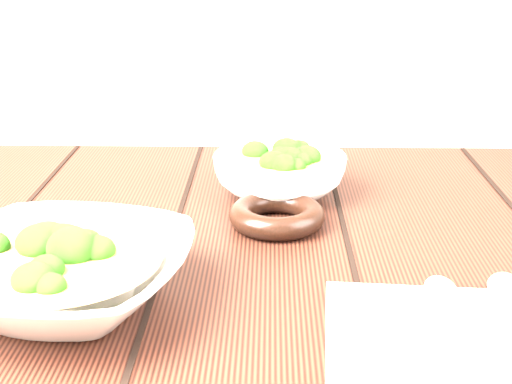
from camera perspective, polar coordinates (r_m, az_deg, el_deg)
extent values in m
cube|color=black|center=(0.79, -5.63, -6.13)|extent=(1.20, 0.80, 0.04)
imported|color=silver|center=(0.69, -15.23, -6.47)|extent=(0.27, 0.27, 0.06)
cylinder|color=olive|center=(0.68, -15.38, -5.05)|extent=(0.19, 0.19, 0.00)
ellipsoid|color=#36771A|center=(0.68, -13.44, -4.36)|extent=(0.04, 0.04, 0.03)
ellipsoid|color=#36771A|center=(0.71, -13.52, -3.34)|extent=(0.04, 0.04, 0.03)
ellipsoid|color=#36771A|center=(0.73, -16.49, -2.92)|extent=(0.04, 0.04, 0.03)
ellipsoid|color=#36771A|center=(0.69, -17.56, -4.33)|extent=(0.04, 0.04, 0.03)
ellipsoid|color=#36771A|center=(0.67, -18.80, -5.54)|extent=(0.04, 0.04, 0.03)
ellipsoid|color=#36771A|center=(0.63, -16.51, -6.84)|extent=(0.04, 0.04, 0.03)
ellipsoid|color=#36771A|center=(0.66, -13.58, -5.30)|extent=(0.04, 0.04, 0.03)
imported|color=silver|center=(0.94, 1.90, 1.33)|extent=(0.22, 0.22, 0.05)
cylinder|color=olive|center=(0.93, 1.91, 2.34)|extent=(0.14, 0.14, 0.00)
ellipsoid|color=#36771A|center=(0.93, 2.93, 2.73)|extent=(0.03, 0.03, 0.02)
ellipsoid|color=#36771A|center=(0.95, 2.71, 3.11)|extent=(0.03, 0.03, 0.02)
ellipsoid|color=#36771A|center=(0.97, 1.18, 3.36)|extent=(0.03, 0.03, 0.02)
ellipsoid|color=#36771A|center=(0.94, 0.78, 2.84)|extent=(0.03, 0.03, 0.02)
ellipsoid|color=#36771A|center=(0.92, -0.01, 2.48)|extent=(0.03, 0.03, 0.02)
ellipsoid|color=#36771A|center=(0.89, 0.62, 1.89)|extent=(0.03, 0.03, 0.02)
ellipsoid|color=#36771A|center=(0.91, 2.38, 2.19)|extent=(0.03, 0.03, 0.02)
ellipsoid|color=#36771A|center=(0.91, 3.92, 2.31)|extent=(0.03, 0.03, 0.02)
torus|color=black|center=(0.84, 1.68, -1.85)|extent=(0.14, 0.14, 0.03)
cube|color=beige|center=(0.63, 16.62, -11.93)|extent=(0.25, 0.21, 0.01)
cylinder|color=beige|center=(0.61, 15.46, -11.44)|extent=(0.02, 0.15, 0.01)
ellipsoid|color=beige|center=(0.69, 14.57, -7.55)|extent=(0.04, 0.06, 0.01)
cylinder|color=beige|center=(0.64, 18.69, -10.57)|extent=(0.06, 0.14, 0.01)
ellipsoid|color=beige|center=(0.72, 19.22, -7.04)|extent=(0.05, 0.06, 0.01)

